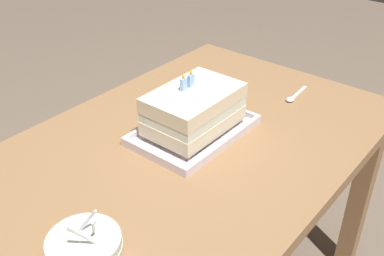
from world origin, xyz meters
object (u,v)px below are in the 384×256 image
at_px(foil_tray, 194,131).
at_px(birthday_cake, 194,109).
at_px(serving_spoon_near_tray, 292,98).
at_px(bowl_stack, 85,247).

xyz_separation_m(foil_tray, birthday_cake, (0.00, 0.00, 0.07)).
distance_m(birthday_cake, serving_spoon_near_tray, 0.37).
relative_size(foil_tray, serving_spoon_near_tray, 2.49).
xyz_separation_m(birthday_cake, bowl_stack, (-0.47, -0.11, -0.06)).
height_order(foil_tray, birthday_cake, birthday_cake).
distance_m(birthday_cake, bowl_stack, 0.49).
distance_m(foil_tray, bowl_stack, 0.48).
bearing_deg(birthday_cake, foil_tray, -90.00).
relative_size(foil_tray, birthday_cake, 1.31).
bearing_deg(foil_tray, serving_spoon_near_tray, -17.97).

